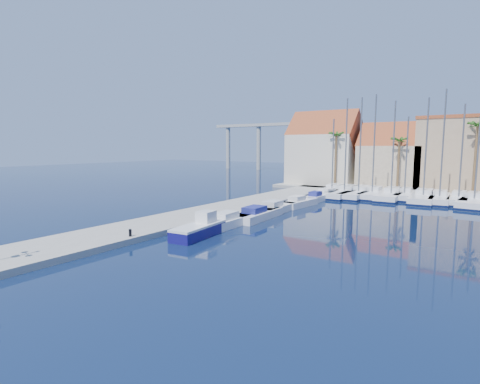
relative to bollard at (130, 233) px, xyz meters
name	(u,v)px	position (x,y,z in m)	size (l,w,h in m)	color
ground	(201,254)	(6.60, 0.66, -0.78)	(260.00, 260.00, 0.00)	black
quay_west	(218,211)	(-2.40, 14.16, -0.53)	(6.00, 77.00, 0.50)	gray
shore_north	(445,192)	(16.60, 48.66, -0.53)	(54.00, 16.00, 0.50)	gray
bollard	(130,233)	(0.00, 0.00, 0.00)	(0.23, 0.23, 0.57)	black
fishing_boat	(200,229)	(3.12, 4.63, -0.12)	(2.51, 5.87, 1.99)	navy
motorboat_west_0	(229,220)	(2.69, 9.42, -0.27)	(2.35, 6.60, 1.40)	white
motorboat_west_1	(257,214)	(3.14, 13.67, -0.27)	(2.69, 7.35, 1.40)	white
motorboat_west_2	(275,208)	(2.72, 18.14, -0.27)	(2.57, 7.05, 1.40)	white
motorboat_west_3	(299,203)	(3.18, 23.43, -0.27)	(2.45, 6.13, 1.40)	white
motorboat_west_4	(317,198)	(3.17, 28.92, -0.27)	(1.79, 5.43, 1.40)	white
motorboat_west_5	(329,194)	(3.10, 33.51, -0.27)	(2.82, 7.16, 1.40)	white
sailboat_0	(333,191)	(2.62, 36.54, -0.22)	(3.27, 10.54, 11.49)	white
sailboat_1	(346,193)	(4.89, 35.91, -0.20)	(3.71, 11.89, 14.28)	white
sailboat_2	(360,193)	(6.77, 36.47, -0.20)	(3.30, 11.54, 14.33)	white
sailboat_3	(373,194)	(8.61, 36.61, -0.15)	(2.68, 9.32, 14.65)	white
sailboat_4	(392,195)	(11.16, 36.88, -0.20)	(3.26, 11.00, 13.61)	white
sailboat_5	(405,195)	(12.71, 37.73, -0.18)	(2.67, 8.28, 11.49)	white
sailboat_6	(424,197)	(15.26, 36.85, -0.20)	(3.42, 11.00, 13.75)	white
sailboat_7	(440,198)	(17.20, 36.67, -0.14)	(2.99, 9.08, 14.68)	white
sailboat_8	(459,199)	(19.34, 37.42, -0.17)	(2.38, 8.75, 12.77)	white
sailboat_9	(475,201)	(21.17, 36.62, -0.23)	(3.78, 11.36, 11.15)	white
building_0	(325,151)	(-3.40, 47.66, 5.74)	(12.30, 9.00, 13.50)	beige
building_1	(392,159)	(8.60, 47.66, 4.51)	(10.30, 8.00, 11.00)	tan
building_2	(470,154)	(19.60, 48.66, 5.47)	(14.20, 10.20, 11.50)	tan
palm_0	(336,136)	(0.60, 42.66, 8.30)	(2.60, 2.60, 10.15)	brown
palm_1	(399,142)	(10.60, 42.66, 7.35)	(2.60, 2.60, 9.15)	brown
palm_2	(478,127)	(20.60, 42.66, 9.23)	(2.60, 2.60, 11.15)	brown
viaduct	(278,137)	(-32.47, 82.66, 9.46)	(48.00, 2.20, 14.45)	#9E9E99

